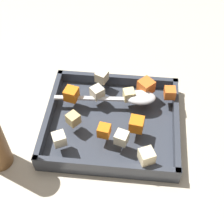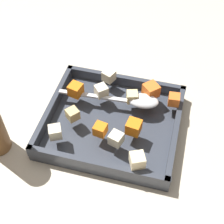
{
  "view_description": "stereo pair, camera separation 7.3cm",
  "coord_description": "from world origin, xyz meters",
  "views": [
    {
      "loc": [
        0.05,
        -0.48,
        0.61
      ],
      "look_at": [
        -0.0,
        -0.01,
        0.05
      ],
      "focal_mm": 52.86,
      "sensor_mm": 36.0,
      "label": 1
    },
    {
      "loc": [
        0.12,
        -0.47,
        0.61
      ],
      "look_at": [
        -0.0,
        -0.01,
        0.05
      ],
      "focal_mm": 52.86,
      "sensor_mm": 36.0,
      "label": 2
    }
  ],
  "objects": [
    {
      "name": "parsnip_chunk_under_handle",
      "position": [
        -0.1,
        -0.1,
        0.06
      ],
      "size": [
        0.03,
        0.03,
        0.03
      ],
      "primitive_type": "cube",
      "rotation": [
        0.0,
        0.0,
        3.61
      ],
      "color": "beige",
      "rests_on": "baking_dish"
    },
    {
      "name": "potato_chunk_corner_ne",
      "position": [
        0.08,
        -0.12,
        0.06
      ],
      "size": [
        0.04,
        0.04,
        0.03
      ],
      "primitive_type": "cube",
      "rotation": [
        0.0,
        0.0,
        2.01
      ],
      "color": "beige",
      "rests_on": "baking_dish"
    },
    {
      "name": "serving_spoon",
      "position": [
        0.05,
        0.04,
        0.05
      ],
      "size": [
        0.24,
        0.05,
        0.02
      ],
      "rotation": [
        0.0,
        0.0,
        3.21
      ],
      "color": "silver",
      "rests_on": "baking_dish"
    },
    {
      "name": "carrot_chunk_rim_edge",
      "position": [
        0.07,
        0.07,
        0.06
      ],
      "size": [
        0.04,
        0.04,
        0.03
      ],
      "primitive_type": "cube",
      "rotation": [
        0.0,
        0.0,
        3.93
      ],
      "color": "orange",
      "rests_on": "baking_dish"
    },
    {
      "name": "potato_chunk_corner_sw",
      "position": [
        -0.08,
        -0.04,
        0.06
      ],
      "size": [
        0.03,
        0.03,
        0.02
      ],
      "primitive_type": "cube",
      "rotation": [
        0.0,
        0.0,
        0.88
      ],
      "color": "tan",
      "rests_on": "baking_dish"
    },
    {
      "name": "baking_dish",
      "position": [
        -0.0,
        -0.01,
        0.01
      ],
      "size": [
        0.3,
        0.27,
        0.04
      ],
      "color": "#333842",
      "rests_on": "ground_plane"
    },
    {
      "name": "carrot_chunk_heap_top",
      "position": [
        0.05,
        -0.04,
        0.06
      ],
      "size": [
        0.03,
        0.03,
        0.03
      ],
      "primitive_type": "cube",
      "rotation": [
        0.0,
        0.0,
        6.15
      ],
      "color": "orange",
      "rests_on": "baking_dish"
    },
    {
      "name": "ground_plane",
      "position": [
        0.0,
        0.0,
        0.0
      ],
      "size": [
        4.0,
        4.0,
        0.0
      ],
      "primitive_type": "plane",
      "color": "#BCB29E"
    },
    {
      "name": "carrot_chunk_corner_nw",
      "position": [
        -0.01,
        -0.07,
        0.06
      ],
      "size": [
        0.03,
        0.03,
        0.03
      ],
      "primitive_type": "cube",
      "rotation": [
        0.0,
        0.0,
        6.12
      ],
      "color": "orange",
      "rests_on": "baking_dish"
    },
    {
      "name": "potato_chunk_front_center",
      "position": [
        0.03,
        0.04,
        0.06
      ],
      "size": [
        0.03,
        0.03,
        0.02
      ],
      "primitive_type": "cube",
      "rotation": [
        0.0,
        0.0,
        0.3
      ],
      "color": "#E0CC89",
      "rests_on": "baking_dish"
    },
    {
      "name": "carrot_chunk_center",
      "position": [
        0.13,
        0.06,
        0.06
      ],
      "size": [
        0.03,
        0.03,
        0.03
      ],
      "primitive_type": "cube",
      "rotation": [
        0.0,
        0.0,
        0.08
      ],
      "color": "orange",
      "rests_on": "baking_dish"
    },
    {
      "name": "potato_chunk_far_right",
      "position": [
        -0.04,
        0.09,
        0.06
      ],
      "size": [
        0.03,
        0.03,
        0.03
      ],
      "primitive_type": "cube",
      "rotation": [
        0.0,
        0.0,
        5.87
      ],
      "color": "beige",
      "rests_on": "baking_dish"
    },
    {
      "name": "parsnip_chunk_mid_right",
      "position": [
        -0.04,
        0.04,
        0.06
      ],
      "size": [
        0.04,
        0.04,
        0.03
      ],
      "primitive_type": "cube",
      "rotation": [
        0.0,
        0.0,
        5.46
      ],
      "color": "beige",
      "rests_on": "baking_dish"
    },
    {
      "name": "carrot_chunk_heap_side",
      "position": [
        -0.1,
        0.03,
        0.06
      ],
      "size": [
        0.03,
        0.03,
        0.03
      ],
      "primitive_type": "cube",
      "rotation": [
        0.0,
        0.0,
        6.05
      ],
      "color": "orange",
      "rests_on": "baking_dish"
    },
    {
      "name": "potato_chunk_near_left",
      "position": [
        0.03,
        -0.08,
        0.06
      ],
      "size": [
        0.03,
        0.03,
        0.03
      ],
      "primitive_type": "cube",
      "rotation": [
        0.0,
        0.0,
        5.99
      ],
      "color": "beige",
      "rests_on": "baking_dish"
    }
  ]
}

